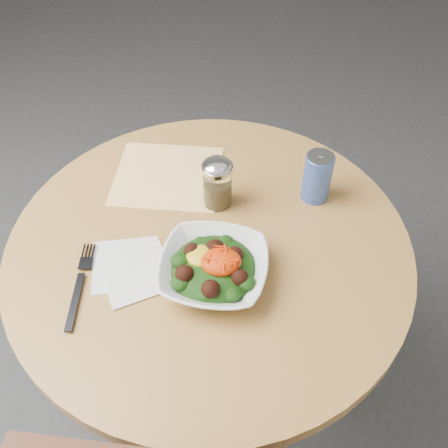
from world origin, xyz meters
name	(u,v)px	position (x,y,z in m)	size (l,w,h in m)	color
ground	(214,385)	(0.00, 0.00, 0.00)	(6.00, 6.00, 0.00)	#2F2F32
table	(211,291)	(0.00, 0.00, 0.55)	(0.90, 0.90, 0.75)	black
cloth_napkin	(168,176)	(-0.10, 0.22, 0.75)	(0.26, 0.24, 0.00)	#FFAB0D
paper_napkins	(131,268)	(-0.17, -0.07, 0.75)	(0.19, 0.19, 0.00)	silver
salad_bowl	(214,268)	(0.01, -0.10, 0.78)	(0.27, 0.27, 0.08)	white
fork	(80,282)	(-0.27, -0.10, 0.76)	(0.04, 0.22, 0.00)	black
spice_shaker	(217,183)	(0.02, 0.12, 0.81)	(0.07, 0.07, 0.13)	silver
beverage_can	(317,177)	(0.26, 0.13, 0.81)	(0.07, 0.07, 0.13)	#0D1F92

